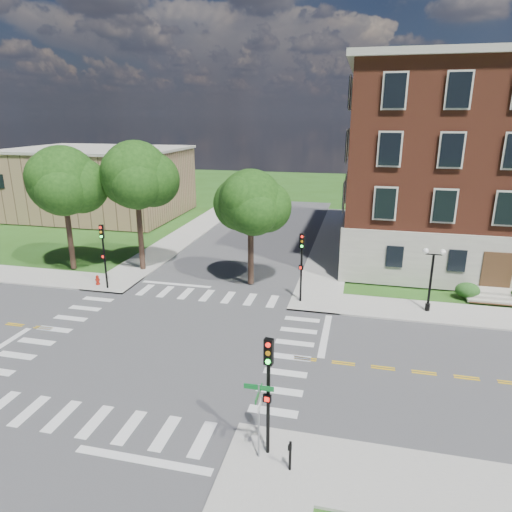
% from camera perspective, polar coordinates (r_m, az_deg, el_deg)
% --- Properties ---
extents(ground, '(160.00, 160.00, 0.00)m').
position_cam_1_polar(ground, '(26.93, -11.27, -10.57)').
color(ground, '#274C15').
rests_on(ground, ground).
extents(road_ew, '(90.00, 12.00, 0.01)m').
position_cam_1_polar(road_ew, '(26.93, -11.27, -10.56)').
color(road_ew, '#3D3D3F').
rests_on(road_ew, ground).
extents(road_ns, '(12.00, 90.00, 0.01)m').
position_cam_1_polar(road_ns, '(26.93, -11.27, -10.55)').
color(road_ns, '#3D3D3F').
rests_on(road_ns, ground).
extents(sidewalk_ne, '(34.00, 34.00, 0.12)m').
position_cam_1_polar(sidewalk_ne, '(39.24, 19.83, -2.13)').
color(sidewalk_ne, '#9E9B93').
rests_on(sidewalk_ne, ground).
extents(sidewalk_nw, '(34.00, 34.00, 0.12)m').
position_cam_1_polar(sidewalk_nw, '(46.65, -20.89, 0.78)').
color(sidewalk_nw, '#9E9B93').
rests_on(sidewalk_nw, ground).
extents(crosswalk_east, '(2.20, 10.20, 0.02)m').
position_cam_1_polar(crosswalk_east, '(25.06, 4.31, -12.51)').
color(crosswalk_east, silver).
rests_on(crosswalk_east, ground).
extents(stop_bar_east, '(0.40, 5.50, 0.00)m').
position_cam_1_polar(stop_bar_east, '(27.54, 8.64, -9.75)').
color(stop_bar_east, silver).
rests_on(stop_bar_east, ground).
extents(secondary_building, '(20.40, 15.40, 8.30)m').
position_cam_1_polar(secondary_building, '(61.38, -19.00, 8.77)').
color(secondary_building, '#967052').
rests_on(secondary_building, ground).
extents(tree_b, '(5.52, 5.52, 10.05)m').
position_cam_1_polar(tree_b, '(39.47, -22.99, 8.62)').
color(tree_b, '#2E1F17').
rests_on(tree_b, ground).
extents(tree_c, '(5.36, 5.36, 10.44)m').
position_cam_1_polar(tree_c, '(37.43, -14.79, 9.72)').
color(tree_c, '#2E1F17').
rests_on(tree_c, ground).
extents(tree_d, '(4.70, 4.70, 8.63)m').
position_cam_1_polar(tree_d, '(33.10, -0.68, 6.75)').
color(tree_d, '#2E1F17').
rests_on(tree_d, ground).
extents(traffic_signal_se, '(0.35, 0.40, 4.80)m').
position_cam_1_polar(traffic_signal_se, '(17.10, 1.55, -15.50)').
color(traffic_signal_se, black).
rests_on(traffic_signal_se, ground).
extents(traffic_signal_ne, '(0.38, 0.46, 4.80)m').
position_cam_1_polar(traffic_signal_ne, '(30.65, 5.72, -0.34)').
color(traffic_signal_ne, black).
rests_on(traffic_signal_ne, ground).
extents(traffic_signal_nw, '(0.38, 0.45, 4.80)m').
position_cam_1_polar(traffic_signal_nw, '(34.68, -18.54, 0.92)').
color(traffic_signal_nw, black).
rests_on(traffic_signal_nw, ground).
extents(twin_lamp_west, '(1.36, 0.36, 4.23)m').
position_cam_1_polar(twin_lamp_west, '(31.31, 21.06, -2.35)').
color(twin_lamp_west, black).
rests_on(twin_lamp_west, ground).
extents(street_sign_pole, '(1.10, 1.10, 3.10)m').
position_cam_1_polar(street_sign_pole, '(17.39, 0.37, -18.35)').
color(street_sign_pole, gray).
rests_on(street_sign_pole, ground).
extents(push_button_post, '(0.14, 0.21, 1.20)m').
position_cam_1_polar(push_button_post, '(17.85, 4.28, -23.50)').
color(push_button_post, black).
rests_on(push_button_post, ground).
extents(fire_hydrant, '(0.35, 0.35, 0.75)m').
position_cam_1_polar(fire_hydrant, '(36.42, -19.19, -2.88)').
color(fire_hydrant, maroon).
rests_on(fire_hydrant, ground).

